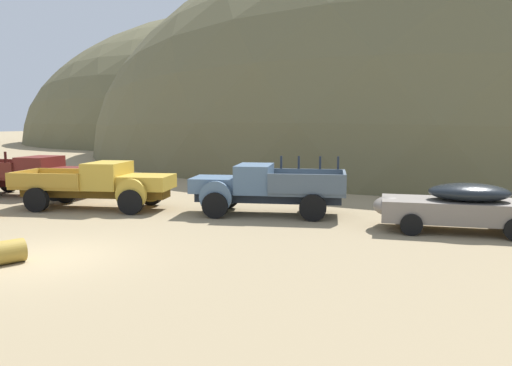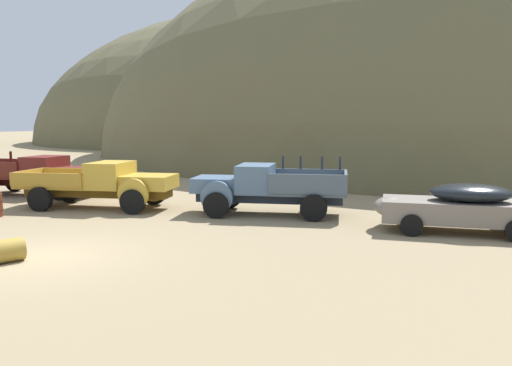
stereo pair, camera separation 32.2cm
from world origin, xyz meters
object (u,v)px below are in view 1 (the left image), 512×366
Objects in this scene: truck_chalk_blue at (257,188)px; oil_drum_tipped at (4,252)px; truck_faded_yellow at (106,184)px; car_primer_gray at (454,206)px; truck_oxblood at (38,175)px.

truck_chalk_blue is 9.24m from oil_drum_tipped.
truck_faded_yellow reaches higher than car_primer_gray.
oil_drum_tipped is (2.56, -7.53, -0.70)m from truck_faded_yellow.
truck_oxblood is 12.06m from oil_drum_tipped.
truck_chalk_blue is 1.17× the size of car_primer_gray.
truck_oxblood reaches higher than truck_faded_yellow.
car_primer_gray is at bearing -10.65° from truck_faded_yellow.
truck_oxblood is 5.40m from truck_faded_yellow.
truck_oxblood reaches higher than oil_drum_tipped.
truck_faded_yellow is at bearing -2.27° from truck_chalk_blue.
truck_faded_yellow is (5.11, -1.75, -0.01)m from truck_oxblood.
oil_drum_tipped is at bearing -82.89° from truck_faded_yellow.
truck_oxblood reaches higher than car_primer_gray.
truck_faded_yellow is at bearing 108.75° from oil_drum_tipped.
truck_faded_yellow is at bearing -4.58° from car_primer_gray.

